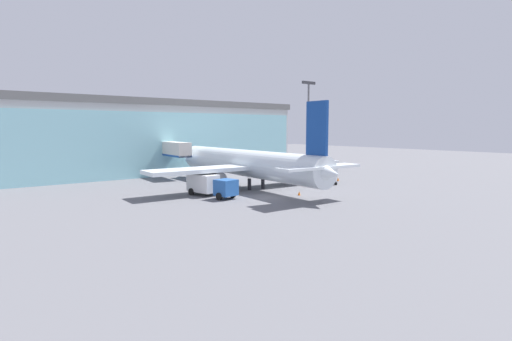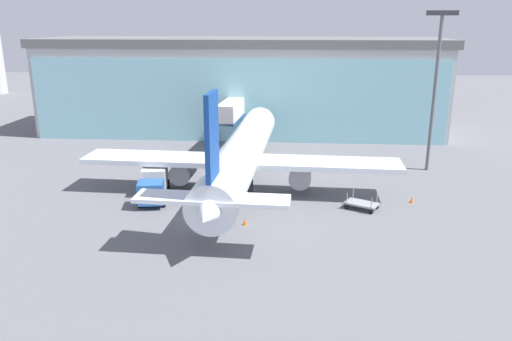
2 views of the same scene
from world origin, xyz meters
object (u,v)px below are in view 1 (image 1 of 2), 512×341
Objects in this scene: catering_truck at (210,185)px; safety_cone_wingtip at (338,179)px; safety_cone_nose at (299,193)px; airplane at (248,164)px; baggage_cart at (327,181)px; apron_light_mast at (308,119)px; jet_bridge at (171,150)px.

catering_truck is 24.10m from safety_cone_wingtip.
safety_cone_nose is at bearing 46.12° from catering_truck.
airplane is at bearing 100.01° from catering_truck.
baggage_cart is at bearing -158.29° from safety_cone_wingtip.
safety_cone_wingtip is (14.88, 6.17, 0.00)m from safety_cone_nose.
safety_cone_wingtip is at bearing -97.61° from airplane.
apron_light_mast is 31.07× the size of safety_cone_nose.
catering_truck is (-8.09, -2.81, -1.98)m from airplane.
apron_light_mast is 31.07× the size of safety_cone_wingtip.
baggage_cart is 5.86× the size of safety_cone_nose.
airplane is 64.44× the size of safety_cone_nose.
apron_light_mast is at bearing 41.84° from safety_cone_nose.
apron_light_mast is (22.80, -10.91, 5.51)m from jet_bridge.
jet_bridge is at bearing 154.42° from apron_light_mast.
safety_cone_nose is at bearing -170.06° from airplane.
baggage_cart reaches higher than safety_cone_nose.
baggage_cart is (-9.02, -12.82, -9.75)m from apron_light_mast.
jet_bridge is 23.24× the size of safety_cone_nose.
jet_bridge reaches higher than catering_truck.
catering_truck is (-28.25, -10.69, -8.79)m from apron_light_mast.
airplane is (2.64, -18.79, -1.30)m from jet_bridge.
apron_light_mast is at bearing 69.01° from safety_cone_wingtip.
apron_light_mast reaches higher than airplane.
baggage_cart is at bearing 74.53° from catering_truck.
catering_truck reaches higher than baggage_cart.
baggage_cart is at bearing -125.12° from apron_light_mast.
safety_cone_nose is at bearing -138.16° from apron_light_mast.
apron_light_mast is 27.45m from safety_cone_nose.
safety_cone_wingtip is (-4.18, -10.89, -9.98)m from apron_light_mast.
safety_cone_nose is at bearing -128.53° from baggage_cart.
apron_light_mast is 2.26× the size of catering_truck.
baggage_cart is at bearing -144.88° from jet_bridge.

